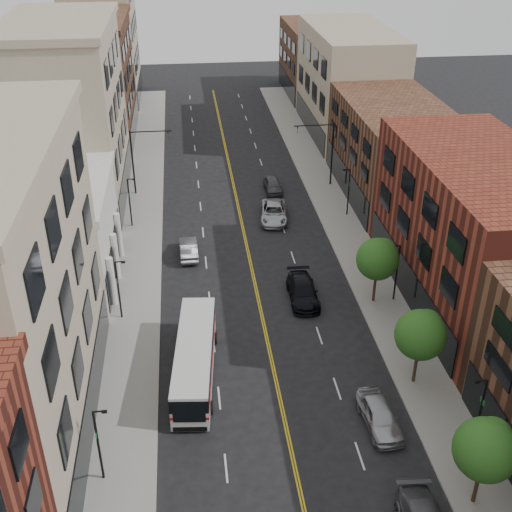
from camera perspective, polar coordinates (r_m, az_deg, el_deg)
name	(u,v)px	position (r m, az deg, el deg)	size (l,w,h in m)	color
sidewalk_left	(140,250)	(61.02, -10.24, 0.57)	(4.00, 110.00, 0.15)	gray
sidewalk_right	(349,238)	(62.74, 8.27, 1.60)	(4.00, 110.00, 0.15)	gray
bldg_l_white	(50,236)	(56.68, -17.82, 1.66)	(10.00, 14.00, 8.00)	silver
bldg_l_far_a	(69,117)	(70.38, -16.28, 11.76)	(10.00, 20.00, 18.00)	tan
bldg_l_far_b	(91,82)	(89.84, -14.42, 14.75)	(10.00, 20.00, 15.00)	#553322
bldg_l_far_c	(102,36)	(106.78, -13.55, 18.51)	(10.00, 16.00, 20.00)	tan
bldg_r_mid	(475,232)	(53.25, 18.91, 2.04)	(10.00, 22.00, 12.00)	maroon
bldg_r_far_a	(393,151)	(71.44, 12.12, 9.14)	(10.00, 20.00, 10.00)	#553322
bldg_r_far_b	(348,82)	(90.08, 8.17, 15.06)	(10.00, 22.00, 14.00)	tan
bldg_r_far_c	(318,60)	(109.35, 5.51, 16.98)	(10.00, 18.00, 11.00)	#553322
tree_r_1	(487,447)	(36.78, 19.82, -15.72)	(3.40, 3.40, 5.59)	black
tree_r_2	(421,333)	(43.61, 14.50, -6.65)	(3.40, 3.40, 5.59)	black
tree_r_3	(379,258)	(51.48, 10.84, -0.15)	(3.40, 3.40, 5.59)	black
lamp_l_1	(99,442)	(37.67, -13.81, -15.72)	(0.81, 0.55, 5.05)	black
lamp_l_2	(119,287)	(50.19, -12.11, -2.67)	(0.81, 0.55, 5.05)	black
lamp_l_3	(130,200)	(64.28, -11.14, 4.93)	(0.81, 0.55, 5.05)	black
lamp_r_1	(480,409)	(40.65, 19.29, -12.72)	(0.81, 0.55, 5.05)	black
lamp_r_2	(396,270)	(52.46, 12.37, -1.18)	(0.81, 0.55, 5.05)	black
lamp_r_3	(348,189)	(66.07, 8.21, 5.89)	(0.81, 0.55, 5.05)	black
signal_mast_left	(139,154)	(70.97, -10.37, 8.88)	(4.49, 0.18, 7.20)	black
signal_mast_right	(326,147)	(72.50, 6.24, 9.63)	(4.49, 0.18, 7.20)	black
city_bus	(195,357)	(44.44, -5.47, -8.91)	(3.48, 11.24, 2.85)	silver
car_parked_far	(379,416)	(41.91, 10.92, -13.76)	(1.93, 4.80, 1.64)	#ADAEB5
car_lane_behind	(189,249)	(59.13, -6.01, 0.65)	(1.58, 4.54, 1.49)	#56555B
car_lane_a	(303,291)	(52.66, 4.18, -3.14)	(2.27, 5.59, 1.62)	black
car_lane_b	(274,212)	(65.50, 1.60, 3.90)	(2.68, 5.81, 1.61)	#ABAFB3
car_lane_c	(273,185)	(72.01, 1.50, 6.33)	(1.79, 4.45, 1.51)	#434347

